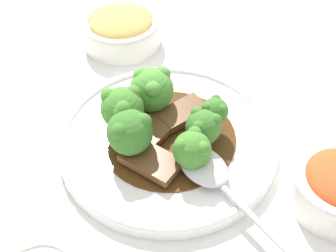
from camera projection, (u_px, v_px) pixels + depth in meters
ground_plane at (168, 146)px, 0.56m from camera, size 4.00×4.00×0.00m
main_plate at (168, 140)px, 0.56m from camera, size 0.26×0.26×0.02m
beef_strip_0 at (183, 113)px, 0.57m from camera, size 0.04×0.06×0.01m
beef_strip_1 at (151, 161)px, 0.52m from camera, size 0.08×0.06×0.01m
beef_strip_2 at (154, 129)px, 0.55m from camera, size 0.06×0.08×0.01m
broccoli_floret_0 at (203, 127)px, 0.52m from camera, size 0.04×0.04×0.05m
broccoli_floret_1 at (152, 89)px, 0.56m from camera, size 0.05×0.05×0.06m
broccoli_floret_2 at (215, 111)px, 0.54m from camera, size 0.03×0.03×0.04m
broccoli_floret_3 at (129, 130)px, 0.51m from camera, size 0.05×0.05×0.06m
broccoli_floret_4 at (122, 108)px, 0.53m from camera, size 0.05×0.05×0.06m
broccoli_floret_5 at (193, 149)px, 0.50m from camera, size 0.04×0.04×0.05m
serving_spoon at (212, 175)px, 0.50m from camera, size 0.21×0.05×0.01m
side_bowl_appetizer at (121, 28)px, 0.69m from camera, size 0.12×0.12×0.05m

